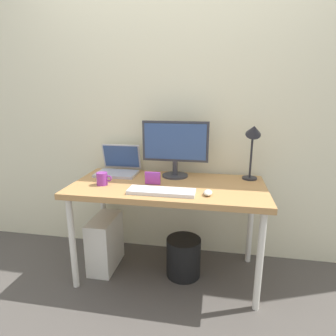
{
  "coord_description": "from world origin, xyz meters",
  "views": [
    {
      "loc": [
        0.34,
        -1.89,
        1.35
      ],
      "look_at": [
        0.0,
        0.0,
        0.85
      ],
      "focal_mm": 30.02,
      "sensor_mm": 36.0,
      "label": 1
    }
  ],
  "objects_px": {
    "photo_frame": "(153,178)",
    "wastebasket": "(183,257)",
    "laptop": "(119,166)",
    "keyboard": "(161,191)",
    "coffee_mug": "(102,179)",
    "computer_tower": "(105,243)",
    "monitor": "(175,146)",
    "mouse": "(208,193)",
    "desk_lamp": "(253,139)",
    "desk": "(168,193)"
  },
  "relations": [
    {
      "from": "mouse",
      "to": "monitor",
      "type": "bearing_deg",
      "value": 125.55
    },
    {
      "from": "wastebasket",
      "to": "photo_frame",
      "type": "bearing_deg",
      "value": -173.26
    },
    {
      "from": "desk",
      "to": "photo_frame",
      "type": "bearing_deg",
      "value": -165.27
    },
    {
      "from": "laptop",
      "to": "mouse",
      "type": "bearing_deg",
      "value": -28.29
    },
    {
      "from": "desk",
      "to": "wastebasket",
      "type": "relative_size",
      "value": 4.59
    },
    {
      "from": "laptop",
      "to": "coffee_mug",
      "type": "bearing_deg",
      "value": -91.57
    },
    {
      "from": "laptop",
      "to": "desk_lamp",
      "type": "relative_size",
      "value": 0.73
    },
    {
      "from": "computer_tower",
      "to": "wastebasket",
      "type": "xyz_separation_m",
      "value": [
        0.63,
        0.0,
        -0.06
      ]
    },
    {
      "from": "desk_lamp",
      "to": "coffee_mug",
      "type": "distance_m",
      "value": 1.12
    },
    {
      "from": "computer_tower",
      "to": "laptop",
      "type": "bearing_deg",
      "value": 75.06
    },
    {
      "from": "mouse",
      "to": "photo_frame",
      "type": "distance_m",
      "value": 0.43
    },
    {
      "from": "desk",
      "to": "computer_tower",
      "type": "bearing_deg",
      "value": -179.49
    },
    {
      "from": "keyboard",
      "to": "mouse",
      "type": "distance_m",
      "value": 0.3
    },
    {
      "from": "coffee_mug",
      "to": "laptop",
      "type": "bearing_deg",
      "value": 88.43
    },
    {
      "from": "keyboard",
      "to": "mouse",
      "type": "relative_size",
      "value": 4.89
    },
    {
      "from": "keyboard",
      "to": "coffee_mug",
      "type": "distance_m",
      "value": 0.46
    },
    {
      "from": "monitor",
      "to": "wastebasket",
      "type": "relative_size",
      "value": 1.69
    },
    {
      "from": "monitor",
      "to": "mouse",
      "type": "xyz_separation_m",
      "value": [
        0.27,
        -0.38,
        -0.23
      ]
    },
    {
      "from": "laptop",
      "to": "wastebasket",
      "type": "distance_m",
      "value": 0.88
    },
    {
      "from": "desk",
      "to": "coffee_mug",
      "type": "height_order",
      "value": "coffee_mug"
    },
    {
      "from": "photo_frame",
      "to": "wastebasket",
      "type": "bearing_deg",
      "value": 6.74
    },
    {
      "from": "mouse",
      "to": "wastebasket",
      "type": "height_order",
      "value": "mouse"
    },
    {
      "from": "laptop",
      "to": "coffee_mug",
      "type": "relative_size",
      "value": 2.84
    },
    {
      "from": "monitor",
      "to": "photo_frame",
      "type": "relative_size",
      "value": 4.62
    },
    {
      "from": "desk",
      "to": "mouse",
      "type": "bearing_deg",
      "value": -31.43
    },
    {
      "from": "wastebasket",
      "to": "desk",
      "type": "bearing_deg",
      "value": 179.46
    },
    {
      "from": "computer_tower",
      "to": "mouse",
      "type": "bearing_deg",
      "value": -12.24
    },
    {
      "from": "desk",
      "to": "laptop",
      "type": "bearing_deg",
      "value": 153.85
    },
    {
      "from": "desk_lamp",
      "to": "computer_tower",
      "type": "height_order",
      "value": "desk_lamp"
    },
    {
      "from": "photo_frame",
      "to": "desk",
      "type": "bearing_deg",
      "value": 14.73
    },
    {
      "from": "photo_frame",
      "to": "wastebasket",
      "type": "distance_m",
      "value": 0.67
    },
    {
      "from": "desk",
      "to": "laptop",
      "type": "distance_m",
      "value": 0.52
    },
    {
      "from": "monitor",
      "to": "coffee_mug",
      "type": "bearing_deg",
      "value": -147.91
    },
    {
      "from": "photo_frame",
      "to": "wastebasket",
      "type": "xyz_separation_m",
      "value": [
        0.23,
        0.03,
        -0.63
      ]
    },
    {
      "from": "laptop",
      "to": "mouse",
      "type": "height_order",
      "value": "laptop"
    },
    {
      "from": "monitor",
      "to": "mouse",
      "type": "bearing_deg",
      "value": -54.45
    },
    {
      "from": "desk_lamp",
      "to": "mouse",
      "type": "height_order",
      "value": "desk_lamp"
    },
    {
      "from": "mouse",
      "to": "wastebasket",
      "type": "bearing_deg",
      "value": 134.09
    },
    {
      "from": "laptop",
      "to": "keyboard",
      "type": "xyz_separation_m",
      "value": [
        0.44,
        -0.42,
        -0.05
      ]
    },
    {
      "from": "mouse",
      "to": "computer_tower",
      "type": "xyz_separation_m",
      "value": [
        -0.8,
        0.17,
        -0.53
      ]
    },
    {
      "from": "monitor",
      "to": "mouse",
      "type": "height_order",
      "value": "monitor"
    },
    {
      "from": "monitor",
      "to": "coffee_mug",
      "type": "xyz_separation_m",
      "value": [
        -0.48,
        -0.3,
        -0.2
      ]
    },
    {
      "from": "computer_tower",
      "to": "wastebasket",
      "type": "distance_m",
      "value": 0.63
    },
    {
      "from": "coffee_mug",
      "to": "computer_tower",
      "type": "xyz_separation_m",
      "value": [
        -0.05,
        0.09,
        -0.56
      ]
    },
    {
      "from": "desk",
      "to": "laptop",
      "type": "relative_size",
      "value": 4.31
    },
    {
      "from": "desk",
      "to": "photo_frame",
      "type": "height_order",
      "value": "photo_frame"
    },
    {
      "from": "mouse",
      "to": "desk",
      "type": "bearing_deg",
      "value": 148.57
    },
    {
      "from": "mouse",
      "to": "computer_tower",
      "type": "relative_size",
      "value": 0.21
    },
    {
      "from": "desk_lamp",
      "to": "mouse",
      "type": "bearing_deg",
      "value": -127.88
    },
    {
      "from": "keyboard",
      "to": "computer_tower",
      "type": "distance_m",
      "value": 0.75
    }
  ]
}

